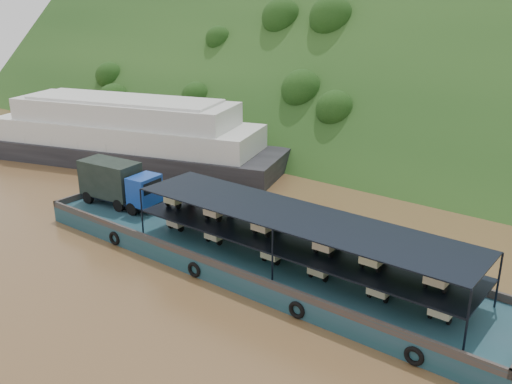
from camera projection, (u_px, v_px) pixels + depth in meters
The scene contains 4 objects.
ground at pixel (252, 251), 40.78m from camera, with size 160.00×160.00×0.00m, color brown.
hillside at pixel (440, 147), 67.55m from camera, with size 140.00×28.00×28.00m, color #1A3B15.
cargo_barge at pixel (237, 245), 38.92m from camera, with size 35.00×7.18×4.73m.
passenger_ferry at pixel (127, 135), 60.80m from camera, with size 35.28×18.48×6.94m.
Camera 1 is at (22.88, -29.04, 17.74)m, focal length 40.00 mm.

